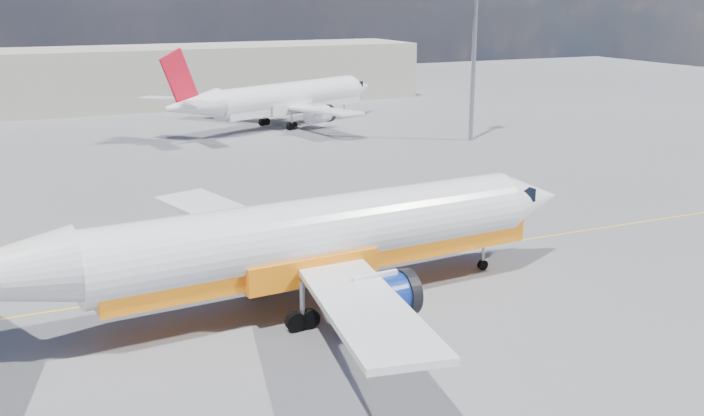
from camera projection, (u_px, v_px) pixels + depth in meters
name	position (u px, v px, depth m)	size (l,w,h in m)	color
ground	(373.00, 283.00, 42.06)	(240.00, 240.00, 0.00)	slate
taxi_line	(351.00, 266.00, 44.69)	(70.00, 0.15, 0.01)	yellow
terminal_main	(171.00, 76.00, 108.90)	(70.00, 14.00, 8.00)	beige
main_jet	(298.00, 241.00, 37.88)	(34.45, 27.17, 10.44)	white
second_jet	(283.00, 99.00, 90.74)	(31.60, 23.76, 9.77)	white
gse_tug	(441.00, 218.00, 51.12)	(3.04, 2.54, 1.91)	black
floodlight_mast	(476.00, 11.00, 79.64)	(1.63, 1.63, 22.27)	gray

